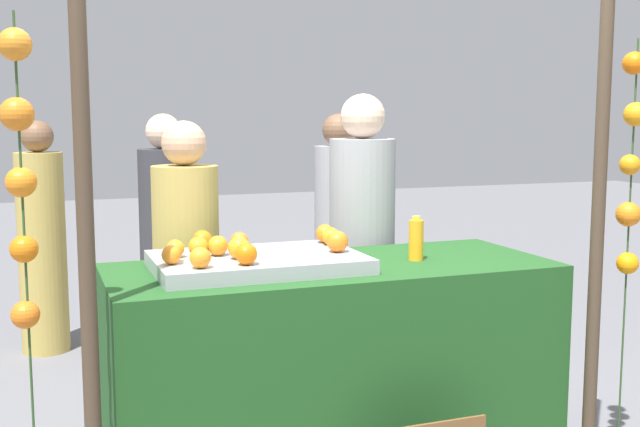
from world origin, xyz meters
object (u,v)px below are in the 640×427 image
Objects in this scene: stall_counter at (332,373)px; orange_0 at (200,258)px; juice_bottle at (416,240)px; vendor_right at (362,269)px; vendor_left at (187,296)px; orange_1 at (198,247)px.

stall_counter is 0.85m from orange_0.
juice_bottle reaches higher than stall_counter.
vendor_right is at bearing 38.71° from orange_0.
vendor_right is (0.92, 0.03, 0.06)m from vendor_left.
stall_counter is 0.68m from juice_bottle.
vendor_right reaches higher than orange_1.
orange_1 is 1.15m from vendor_right.
vendor_left reaches higher than orange_0.
stall_counter is 23.29× the size of orange_1.
stall_counter is 9.71× the size of juice_bottle.
vendor_right is (0.41, 0.62, 0.31)m from stall_counter.
orange_1 is (-0.56, 0.06, 0.58)m from stall_counter.
orange_0 is at bearing -141.29° from vendor_right.
stall_counter is 1.12× the size of vendor_right.
vendor_left is at bearing -177.96° from vendor_right.
orange_1 is at bearing 174.33° from juice_bottle.
vendor_right is at bearing 56.86° from stall_counter.
vendor_right is (1.01, 0.81, -0.27)m from orange_0.
orange_1 is 0.94m from juice_bottle.
juice_bottle is 1.13m from vendor_left.
orange_0 and orange_1 have the same top height.
vendor_right is at bearing 2.04° from vendor_left.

